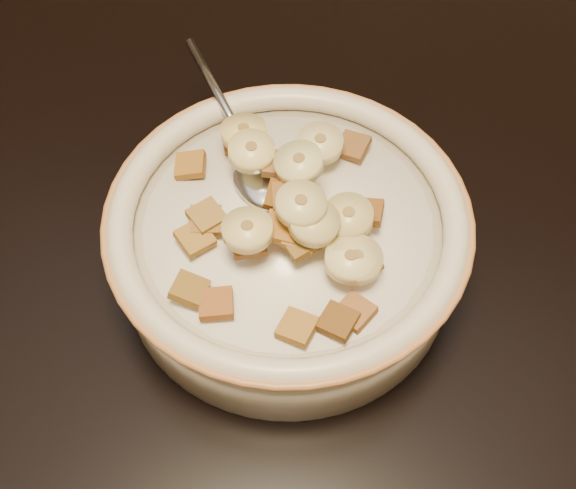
% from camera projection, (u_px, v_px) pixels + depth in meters
% --- Properties ---
extents(floor, '(4.00, 4.50, 0.10)m').
position_uv_depth(floor, '(161.00, 471.00, 1.23)').
color(floor, '#422816').
rests_on(floor, ground).
extents(table, '(1.43, 0.94, 0.04)m').
position_uv_depth(table, '(20.00, 182.00, 0.59)').
color(table, black).
rests_on(table, floor).
extents(chair, '(0.48, 0.48, 0.86)m').
position_uv_depth(chair, '(144.00, 31.00, 1.14)').
color(chair, black).
rests_on(chair, floor).
extents(cereal_bowl, '(0.23, 0.23, 0.05)m').
position_uv_depth(cereal_bowl, '(288.00, 247.00, 0.49)').
color(cereal_bowl, beige).
rests_on(cereal_bowl, table).
extents(milk, '(0.19, 0.19, 0.00)m').
position_uv_depth(milk, '(288.00, 223.00, 0.47)').
color(milk, white).
rests_on(milk, cereal_bowl).
extents(spoon, '(0.07, 0.07, 0.01)m').
position_uv_depth(spoon, '(264.00, 180.00, 0.48)').
color(spoon, '#ABB1C0').
rests_on(spoon, cereal_bowl).
extents(cereal_square_0, '(0.02, 0.02, 0.01)m').
position_uv_depth(cereal_square_0, '(282.00, 197.00, 0.45)').
color(cereal_square_0, brown).
rests_on(cereal_square_0, milk).
extents(cereal_square_1, '(0.02, 0.02, 0.01)m').
position_uv_depth(cereal_square_1, '(189.00, 289.00, 0.43)').
color(cereal_square_1, brown).
rests_on(cereal_square_1, milk).
extents(cereal_square_2, '(0.02, 0.02, 0.01)m').
position_uv_depth(cereal_square_2, '(367.00, 212.00, 0.46)').
color(cereal_square_2, brown).
rests_on(cereal_square_2, milk).
extents(cereal_square_3, '(0.02, 0.02, 0.01)m').
position_uv_depth(cereal_square_3, '(301.00, 236.00, 0.44)').
color(cereal_square_3, olive).
rests_on(cereal_square_3, milk).
extents(cereal_square_4, '(0.02, 0.02, 0.01)m').
position_uv_depth(cereal_square_4, '(297.00, 327.00, 0.42)').
color(cereal_square_4, '#98601A').
rests_on(cereal_square_4, milk).
extents(cereal_square_5, '(0.03, 0.03, 0.01)m').
position_uv_depth(cereal_square_5, '(355.00, 312.00, 0.43)').
color(cereal_square_5, '#9B5B2F').
rests_on(cereal_square_5, milk).
extents(cereal_square_6, '(0.03, 0.03, 0.01)m').
position_uv_depth(cereal_square_6, '(195.00, 238.00, 0.45)').
color(cereal_square_6, olive).
rests_on(cereal_square_6, milk).
extents(cereal_square_7, '(0.03, 0.03, 0.01)m').
position_uv_depth(cereal_square_7, '(301.00, 241.00, 0.44)').
color(cereal_square_7, brown).
rests_on(cereal_square_7, milk).
extents(cereal_square_8, '(0.03, 0.03, 0.01)m').
position_uv_depth(cereal_square_8, '(248.00, 242.00, 0.44)').
color(cereal_square_8, brown).
rests_on(cereal_square_8, milk).
extents(cereal_square_9, '(0.03, 0.03, 0.01)m').
position_uv_depth(cereal_square_9, '(237.00, 140.00, 0.50)').
color(cereal_square_9, '#955925').
rests_on(cereal_square_9, milk).
extents(cereal_square_10, '(0.02, 0.02, 0.01)m').
position_uv_depth(cereal_square_10, '(277.00, 164.00, 0.47)').
color(cereal_square_10, brown).
rests_on(cereal_square_10, milk).
extents(cereal_square_11, '(0.03, 0.03, 0.01)m').
position_uv_depth(cereal_square_11, '(206.00, 221.00, 0.46)').
color(cereal_square_11, brown).
rests_on(cereal_square_11, milk).
extents(cereal_square_12, '(0.02, 0.02, 0.01)m').
position_uv_depth(cereal_square_12, '(190.00, 165.00, 0.49)').
color(cereal_square_12, brown).
rests_on(cereal_square_12, milk).
extents(cereal_square_13, '(0.02, 0.03, 0.01)m').
position_uv_depth(cereal_square_13, '(289.00, 197.00, 0.45)').
color(cereal_square_13, brown).
rests_on(cereal_square_13, milk).
extents(cereal_square_14, '(0.03, 0.03, 0.01)m').
position_uv_depth(cereal_square_14, '(363.00, 260.00, 0.44)').
color(cereal_square_14, brown).
rests_on(cereal_square_14, milk).
extents(cereal_square_15, '(0.02, 0.02, 0.01)m').
position_uv_depth(cereal_square_15, '(255.00, 150.00, 0.49)').
color(cereal_square_15, brown).
rests_on(cereal_square_15, milk).
extents(cereal_square_16, '(0.02, 0.02, 0.01)m').
position_uv_depth(cereal_square_16, '(281.00, 228.00, 0.44)').
color(cereal_square_16, '#946121').
rests_on(cereal_square_16, milk).
extents(cereal_square_17, '(0.03, 0.03, 0.01)m').
position_uv_depth(cereal_square_17, '(338.00, 321.00, 0.42)').
color(cereal_square_17, brown).
rests_on(cereal_square_17, milk).
extents(cereal_square_18, '(0.03, 0.03, 0.01)m').
position_uv_depth(cereal_square_18, '(216.00, 304.00, 0.43)').
color(cereal_square_18, brown).
rests_on(cereal_square_18, milk).
extents(cereal_square_19, '(0.02, 0.03, 0.01)m').
position_uv_depth(cereal_square_19, '(353.00, 146.00, 0.50)').
color(cereal_square_19, brown).
rests_on(cereal_square_19, milk).
extents(cereal_square_20, '(0.03, 0.03, 0.01)m').
position_uv_depth(cereal_square_20, '(207.00, 216.00, 0.46)').
color(cereal_square_20, brown).
rests_on(cereal_square_20, milk).
extents(banana_slice_0, '(0.04, 0.04, 0.01)m').
position_uv_depth(banana_slice_0, '(348.00, 217.00, 0.44)').
color(banana_slice_0, tan).
rests_on(banana_slice_0, milk).
extents(banana_slice_1, '(0.04, 0.04, 0.01)m').
position_uv_depth(banana_slice_1, '(252.00, 151.00, 0.47)').
color(banana_slice_1, '#EAC984').
rests_on(banana_slice_1, milk).
extents(banana_slice_2, '(0.03, 0.03, 0.01)m').
position_uv_depth(banana_slice_2, '(301.00, 205.00, 0.43)').
color(banana_slice_2, beige).
rests_on(banana_slice_2, milk).
extents(banana_slice_3, '(0.04, 0.04, 0.01)m').
position_uv_depth(banana_slice_3, '(357.00, 260.00, 0.43)').
color(banana_slice_3, '#D4BF7E').
rests_on(banana_slice_3, milk).
extents(banana_slice_4, '(0.04, 0.04, 0.02)m').
position_uv_depth(banana_slice_4, '(314.00, 222.00, 0.43)').
color(banana_slice_4, beige).
rests_on(banana_slice_4, milk).
extents(banana_slice_5, '(0.04, 0.04, 0.02)m').
position_uv_depth(banana_slice_5, '(299.00, 163.00, 0.45)').
color(banana_slice_5, '#C9B984').
rests_on(banana_slice_5, milk).
extents(banana_slice_6, '(0.04, 0.04, 0.01)m').
position_uv_depth(banana_slice_6, '(320.00, 143.00, 0.48)').
color(banana_slice_6, '#E3D88A').
rests_on(banana_slice_6, milk).
extents(banana_slice_7, '(0.04, 0.04, 0.01)m').
position_uv_depth(banana_slice_7, '(247.00, 230.00, 0.43)').
color(banana_slice_7, '#E5C278').
rests_on(banana_slice_7, milk).
extents(banana_slice_8, '(0.04, 0.04, 0.01)m').
position_uv_depth(banana_slice_8, '(244.00, 132.00, 0.48)').
color(banana_slice_8, '#E8C275').
rests_on(banana_slice_8, milk).
extents(banana_slice_9, '(0.04, 0.04, 0.01)m').
position_uv_depth(banana_slice_9, '(350.00, 260.00, 0.43)').
color(banana_slice_9, '#FFEDA5').
rests_on(banana_slice_9, milk).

